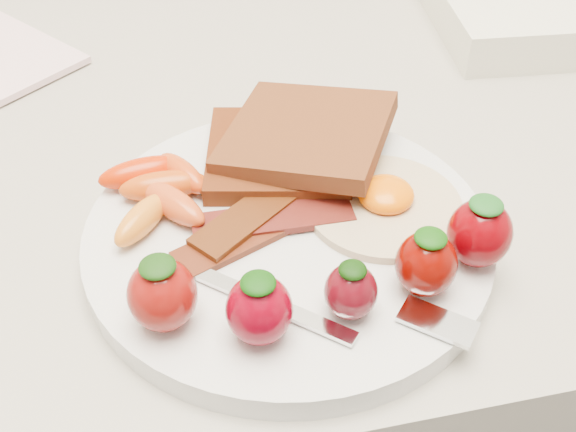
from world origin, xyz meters
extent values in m
cube|color=gray|center=(0.00, 1.70, 0.45)|extent=(2.00, 0.60, 0.90)
cylinder|color=silver|center=(0.01, 1.55, 0.91)|extent=(0.27, 0.27, 0.02)
cube|color=#451904|center=(0.01, 1.62, 0.93)|extent=(0.12, 0.12, 0.01)
cube|color=#371309|center=(0.03, 1.62, 0.94)|extent=(0.15, 0.15, 0.03)
cylinder|color=silver|center=(0.07, 1.55, 0.92)|extent=(0.14, 0.14, 0.01)
ellipsoid|color=#F56800|center=(0.07, 1.55, 0.93)|extent=(0.05, 0.05, 0.02)
cube|color=#38160D|center=(-0.02, 1.54, 0.92)|extent=(0.11, 0.07, 0.00)
cube|color=black|center=(0.00, 1.55, 0.92)|extent=(0.11, 0.03, 0.00)
cube|color=black|center=(-0.01, 1.56, 0.92)|extent=(0.10, 0.09, 0.00)
ellipsoid|color=#BB420B|center=(-0.07, 1.59, 0.93)|extent=(0.06, 0.02, 0.02)
ellipsoid|color=#C74618|center=(-0.07, 1.57, 0.93)|extent=(0.05, 0.06, 0.02)
ellipsoid|color=orange|center=(-0.09, 1.56, 0.93)|extent=(0.05, 0.05, 0.02)
ellipsoid|color=#C33D0F|center=(-0.06, 1.61, 0.93)|extent=(0.04, 0.05, 0.02)
ellipsoid|color=#C02300|center=(-0.08, 1.61, 0.93)|extent=(0.06, 0.03, 0.02)
ellipsoid|color=maroon|center=(-0.08, 1.48, 0.94)|extent=(0.04, 0.04, 0.04)
ellipsoid|color=#113309|center=(-0.08, 1.48, 0.96)|extent=(0.02, 0.02, 0.01)
ellipsoid|color=#6B000F|center=(-0.03, 1.46, 0.94)|extent=(0.04, 0.04, 0.04)
ellipsoid|color=#0A3605|center=(-0.03, 1.46, 0.96)|extent=(0.02, 0.02, 0.01)
ellipsoid|color=#4B060F|center=(0.02, 1.47, 0.94)|extent=(0.03, 0.03, 0.03)
ellipsoid|color=black|center=(0.02, 1.47, 0.95)|extent=(0.02, 0.02, 0.01)
ellipsoid|color=#5A0500|center=(0.07, 1.48, 0.94)|extent=(0.04, 0.04, 0.04)
ellipsoid|color=#0E3F06|center=(0.07, 1.48, 0.96)|extent=(0.02, 0.02, 0.01)
ellipsoid|color=#620005|center=(0.11, 1.49, 0.94)|extent=(0.04, 0.04, 0.04)
ellipsoid|color=#154F17|center=(0.11, 1.49, 0.96)|extent=(0.02, 0.02, 0.01)
cube|color=silver|center=(-0.02, 1.48, 0.92)|extent=(0.09, 0.08, 0.00)
cube|color=silver|center=(0.07, 1.45, 0.92)|extent=(0.05, 0.04, 0.00)
cube|color=beige|center=(-0.20, 1.85, 0.91)|extent=(0.17, 0.17, 0.01)
cube|color=silver|center=(0.35, 1.81, 0.92)|extent=(0.28, 0.23, 0.04)
camera|label=1|loc=(-0.07, 1.20, 1.24)|focal=45.00mm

